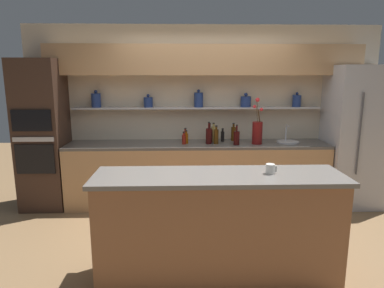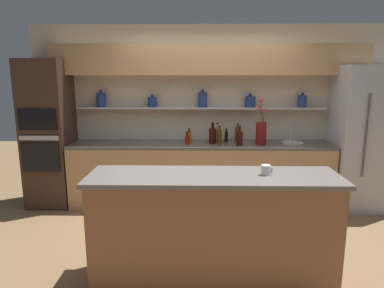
{
  "view_description": "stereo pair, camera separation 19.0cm",
  "coord_description": "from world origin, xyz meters",
  "px_view_note": "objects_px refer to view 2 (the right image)",
  "views": [
    {
      "loc": [
        -0.33,
        -3.58,
        1.89
      ],
      "look_at": [
        -0.21,
        0.29,
        1.1
      ],
      "focal_mm": 32.0,
      "sensor_mm": 36.0,
      "label": 1
    },
    {
      "loc": [
        -0.14,
        -3.58,
        1.89
      ],
      "look_at": [
        -0.21,
        0.29,
        1.1
      ],
      "focal_mm": 32.0,
      "sensor_mm": 36.0,
      "label": 2
    }
  ],
  "objects_px": {
    "oven_tower": "(49,134)",
    "flower_vase": "(261,132)",
    "bottle_spirit_2": "(237,134)",
    "refrigerator": "(363,138)",
    "bottle_spirit_0": "(219,136)",
    "bottle_sauce_3": "(214,136)",
    "bottle_sauce_6": "(189,136)",
    "bottle_wine_7": "(212,136)",
    "bottle_wine_5": "(240,138)",
    "coffee_mug": "(266,170)",
    "bottle_wine_8": "(213,136)",
    "bottle_sauce_4": "(226,136)",
    "bottle_sauce_1": "(190,138)",
    "bottle_sauce_10": "(187,139)",
    "bottle_spirit_9": "(217,134)",
    "sink_fixture": "(292,142)"
  },
  "relations": [
    {
      "from": "refrigerator",
      "to": "coffee_mug",
      "type": "distance_m",
      "value": 2.54
    },
    {
      "from": "bottle_sauce_4",
      "to": "flower_vase",
      "type": "bearing_deg",
      "value": -21.89
    },
    {
      "from": "oven_tower",
      "to": "bottle_sauce_10",
      "type": "height_order",
      "value": "oven_tower"
    },
    {
      "from": "bottle_wine_5",
      "to": "bottle_wine_7",
      "type": "distance_m",
      "value": 0.39
    },
    {
      "from": "refrigerator",
      "to": "bottle_sauce_1",
      "type": "distance_m",
      "value": 2.46
    },
    {
      "from": "bottle_sauce_4",
      "to": "bottle_sauce_10",
      "type": "height_order",
      "value": "bottle_sauce_4"
    },
    {
      "from": "bottle_sauce_3",
      "to": "flower_vase",
      "type": "bearing_deg",
      "value": -21.06
    },
    {
      "from": "bottle_spirit_0",
      "to": "bottle_sauce_10",
      "type": "height_order",
      "value": "bottle_spirit_0"
    },
    {
      "from": "bottle_sauce_6",
      "to": "bottle_wine_8",
      "type": "relative_size",
      "value": 0.69
    },
    {
      "from": "bottle_sauce_1",
      "to": "bottle_wine_8",
      "type": "distance_m",
      "value": 0.35
    },
    {
      "from": "bottle_sauce_4",
      "to": "oven_tower",
      "type": "bearing_deg",
      "value": -177.34
    },
    {
      "from": "bottle_wine_5",
      "to": "bottle_spirit_9",
      "type": "relative_size",
      "value": 1.03
    },
    {
      "from": "bottle_spirit_2",
      "to": "sink_fixture",
      "type": "bearing_deg",
      "value": -12.58
    },
    {
      "from": "oven_tower",
      "to": "bottle_sauce_3",
      "type": "xyz_separation_m",
      "value": [
        2.38,
        0.18,
        -0.06
      ]
    },
    {
      "from": "refrigerator",
      "to": "oven_tower",
      "type": "relative_size",
      "value": 0.96
    },
    {
      "from": "bottle_spirit_0",
      "to": "coffee_mug",
      "type": "relative_size",
      "value": 2.62
    },
    {
      "from": "bottle_wine_7",
      "to": "bottle_wine_5",
      "type": "bearing_deg",
      "value": -13.03
    },
    {
      "from": "bottle_spirit_2",
      "to": "coffee_mug",
      "type": "distance_m",
      "value": 2.08
    },
    {
      "from": "oven_tower",
      "to": "bottle_sauce_1",
      "type": "xyz_separation_m",
      "value": [
        2.03,
        -0.01,
        -0.05
      ]
    },
    {
      "from": "bottle_sauce_4",
      "to": "bottle_sauce_10",
      "type": "distance_m",
      "value": 0.6
    },
    {
      "from": "bottle_wine_8",
      "to": "bottle_spirit_9",
      "type": "bearing_deg",
      "value": 46.55
    },
    {
      "from": "bottle_sauce_3",
      "to": "bottle_sauce_6",
      "type": "distance_m",
      "value": 0.37
    },
    {
      "from": "bottle_spirit_2",
      "to": "bottle_sauce_3",
      "type": "bearing_deg",
      "value": -179.59
    },
    {
      "from": "bottle_spirit_0",
      "to": "bottle_sauce_6",
      "type": "height_order",
      "value": "bottle_spirit_0"
    },
    {
      "from": "oven_tower",
      "to": "bottle_spirit_2",
      "type": "xyz_separation_m",
      "value": [
        2.74,
        0.18,
        -0.02
      ]
    },
    {
      "from": "bottle_sauce_3",
      "to": "coffee_mug",
      "type": "relative_size",
      "value": 1.6
    },
    {
      "from": "refrigerator",
      "to": "bottle_spirit_0",
      "type": "bearing_deg",
      "value": -179.5
    },
    {
      "from": "bottle_sauce_6",
      "to": "oven_tower",
      "type": "bearing_deg",
      "value": -175.8
    },
    {
      "from": "bottle_wine_7",
      "to": "bottle_sauce_1",
      "type": "bearing_deg",
      "value": 173.73
    },
    {
      "from": "bottle_sauce_3",
      "to": "bottle_wine_8",
      "type": "distance_m",
      "value": 0.13
    },
    {
      "from": "bottle_spirit_2",
      "to": "bottle_wine_8",
      "type": "height_order",
      "value": "bottle_wine_8"
    },
    {
      "from": "bottle_spirit_0",
      "to": "bottle_wine_8",
      "type": "distance_m",
      "value": 0.14
    },
    {
      "from": "flower_vase",
      "to": "bottle_spirit_2",
      "type": "xyz_separation_m",
      "value": [
        -0.3,
        0.25,
        -0.07
      ]
    },
    {
      "from": "oven_tower",
      "to": "flower_vase",
      "type": "bearing_deg",
      "value": -1.31
    },
    {
      "from": "bottle_wine_8",
      "to": "bottle_spirit_9",
      "type": "height_order",
      "value": "bottle_wine_8"
    },
    {
      "from": "flower_vase",
      "to": "bottle_wine_8",
      "type": "xyz_separation_m",
      "value": [
        -0.67,
        0.13,
        -0.08
      ]
    },
    {
      "from": "oven_tower",
      "to": "bottle_sauce_3",
      "type": "distance_m",
      "value": 2.39
    },
    {
      "from": "bottle_spirit_0",
      "to": "bottle_spirit_2",
      "type": "distance_m",
      "value": 0.37
    },
    {
      "from": "bottle_spirit_9",
      "to": "bottle_wine_5",
      "type": "bearing_deg",
      "value": -39.95
    },
    {
      "from": "bottle_spirit_9",
      "to": "coffee_mug",
      "type": "xyz_separation_m",
      "value": [
        0.32,
        -2.02,
        0.03
      ]
    },
    {
      "from": "bottle_wine_5",
      "to": "bottle_wine_8",
      "type": "distance_m",
      "value": 0.41
    },
    {
      "from": "bottle_sauce_4",
      "to": "coffee_mug",
      "type": "xyz_separation_m",
      "value": [
        0.19,
        -2.01,
        0.06
      ]
    },
    {
      "from": "bottle_spirit_0",
      "to": "bottle_spirit_2",
      "type": "bearing_deg",
      "value": 40.28
    },
    {
      "from": "oven_tower",
      "to": "bottle_spirit_9",
      "type": "height_order",
      "value": "oven_tower"
    },
    {
      "from": "flower_vase",
      "to": "sink_fixture",
      "type": "height_order",
      "value": "flower_vase"
    },
    {
      "from": "flower_vase",
      "to": "bottle_sauce_10",
      "type": "height_order",
      "value": "flower_vase"
    },
    {
      "from": "bottle_sauce_1",
      "to": "coffee_mug",
      "type": "distance_m",
      "value": 2.03
    },
    {
      "from": "bottle_spirit_0",
      "to": "bottle_sauce_1",
      "type": "distance_m",
      "value": 0.43
    },
    {
      "from": "bottle_sauce_1",
      "to": "bottle_sauce_6",
      "type": "distance_m",
      "value": 0.15
    },
    {
      "from": "bottle_sauce_4",
      "to": "bottle_sauce_1",
      "type": "bearing_deg",
      "value": -166.97
    }
  ]
}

